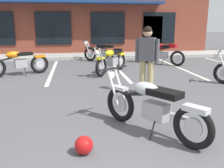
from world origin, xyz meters
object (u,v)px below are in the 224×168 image
person_in_black_shirt (147,56)px  helmet_on_pavement (84,145)px  motorcycle_foreground_classic (151,106)px  motorcycle_silver_naked (103,52)px  motorcycle_orange_scrambler (159,52)px  motorcycle_black_cruiser (18,62)px  motorcycle_cream_vintage (111,60)px

person_in_black_shirt → helmet_on_pavement: 3.40m
motorcycle_foreground_classic → motorcycle_silver_naked: bearing=89.2°
person_in_black_shirt → motorcycle_orange_scrambler: bearing=67.1°
motorcycle_silver_naked → motorcycle_orange_scrambler: 2.51m
person_in_black_shirt → helmet_on_pavement: person_in_black_shirt is taller
motorcycle_black_cruiser → motorcycle_cream_vintage: size_ratio=1.09×
motorcycle_cream_vintage → person_in_black_shirt: 2.82m
motorcycle_cream_vintage → helmet_on_pavement: (-1.20, -5.56, -0.33)m
motorcycle_foreground_classic → motorcycle_black_cruiser: bearing=121.3°
motorcycle_foreground_classic → motorcycle_orange_scrambler: (2.42, 6.65, 0.07)m
motorcycle_foreground_classic → motorcycle_orange_scrambler: same height
motorcycle_orange_scrambler → person_in_black_shirt: bearing=-112.9°
helmet_on_pavement → motorcycle_black_cruiser: bearing=109.4°
motorcycle_silver_naked → helmet_on_pavement: bearing=-98.5°
motorcycle_black_cruiser → person_in_black_shirt: person_in_black_shirt is taller
motorcycle_silver_naked → helmet_on_pavement: size_ratio=6.93×
person_in_black_shirt → motorcycle_silver_naked: bearing=95.1°
motorcycle_orange_scrambler → motorcycle_cream_vintage: (-2.32, -1.62, -0.07)m
motorcycle_silver_naked → motorcycle_foreground_classic: bearing=-90.8°
motorcycle_cream_vintage → helmet_on_pavement: size_ratio=6.88×
motorcycle_silver_naked → person_in_black_shirt: bearing=-84.9°
motorcycle_cream_vintage → motorcycle_silver_naked: bearing=89.7°
motorcycle_silver_naked → person_in_black_shirt: person_in_black_shirt is taller
motorcycle_cream_vintage → helmet_on_pavement: motorcycle_cream_vintage is taller
motorcycle_foreground_classic → person_in_black_shirt: 2.42m
motorcycle_foreground_classic → person_in_black_shirt: person_in_black_shirt is taller
person_in_black_shirt → helmet_on_pavement: bearing=-120.9°
motorcycle_silver_naked → motorcycle_cream_vintage: (-0.01, -2.60, 0.00)m
motorcycle_cream_vintage → motorcycle_black_cruiser: bearing=179.1°
motorcycle_foreground_classic → motorcycle_cream_vintage: bearing=88.9°
motorcycle_orange_scrambler → person_in_black_shirt: person_in_black_shirt is taller
motorcycle_foreground_classic → motorcycle_orange_scrambler: size_ratio=1.08×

